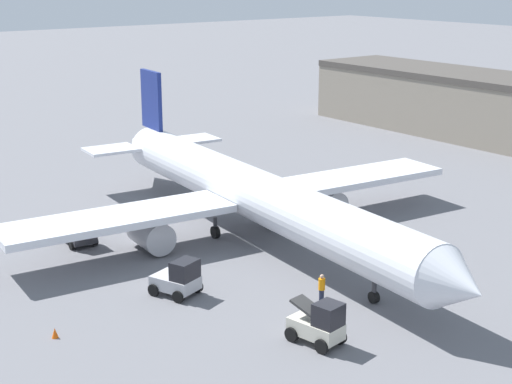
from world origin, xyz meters
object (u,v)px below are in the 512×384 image
object	(u,v)px
baggage_tug	(179,279)
pushback_tug	(78,230)
safety_cone_near	(55,333)
ground_crew_worker	(322,288)
belt_loader_truck	(319,324)
airplane	(249,193)

from	to	relation	value
baggage_tug	pushback_tug	bearing A→B (deg)	164.02
pushback_tug	safety_cone_near	bearing A→B (deg)	-26.83
ground_crew_worker	baggage_tug	world-z (taller)	baggage_tug
ground_crew_worker	belt_loader_truck	xyz separation A→B (m)	(3.71, -3.47, 0.15)
baggage_tug	pushback_tug	size ratio (longest dim) A/B	0.85
baggage_tug	belt_loader_truck	bearing A→B (deg)	-6.15
belt_loader_truck	airplane	bearing A→B (deg)	145.12
ground_crew_worker	airplane	bearing A→B (deg)	-93.03
pushback_tug	safety_cone_near	world-z (taller)	pushback_tug
ground_crew_worker	pushback_tug	bearing A→B (deg)	-54.99
ground_crew_worker	baggage_tug	bearing A→B (deg)	-31.15
belt_loader_truck	safety_cone_near	distance (m)	13.75
airplane	baggage_tug	world-z (taller)	airplane
airplane	ground_crew_worker	world-z (taller)	airplane
ground_crew_worker	safety_cone_near	world-z (taller)	ground_crew_worker
baggage_tug	safety_cone_near	world-z (taller)	baggage_tug
safety_cone_near	pushback_tug	bearing A→B (deg)	150.57
safety_cone_near	airplane	bearing A→B (deg)	111.38
belt_loader_truck	safety_cone_near	world-z (taller)	belt_loader_truck
ground_crew_worker	belt_loader_truck	distance (m)	5.08
ground_crew_worker	pushback_tug	size ratio (longest dim) A/B	0.49
belt_loader_truck	safety_cone_near	size ratio (longest dim) A/B	5.50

